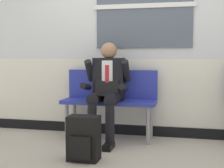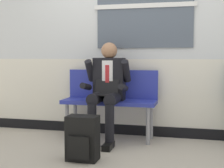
% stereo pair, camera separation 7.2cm
% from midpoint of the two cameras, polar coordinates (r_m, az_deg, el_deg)
% --- Properties ---
extents(ground_plane, '(18.00, 18.00, 0.00)m').
position_cam_midpoint_polar(ground_plane, '(4.06, 1.38, -10.75)').
color(ground_plane, '#B2A899').
extents(station_wall, '(5.27, 0.17, 3.01)m').
position_cam_midpoint_polar(station_wall, '(4.56, 3.34, 9.94)').
color(station_wall, silver).
rests_on(station_wall, ground).
extents(bench_with_person, '(1.23, 0.42, 0.91)m').
position_cam_midpoint_polar(bench_with_person, '(4.34, 0.23, -2.24)').
color(bench_with_person, '#28339E').
rests_on(bench_with_person, ground).
extents(person_seated, '(0.57, 0.70, 1.27)m').
position_cam_midpoint_polar(person_seated, '(4.14, -0.44, -0.75)').
color(person_seated, black).
rests_on(person_seated, ground).
extents(backpack, '(0.33, 0.25, 0.47)m').
position_cam_midpoint_polar(backpack, '(3.47, -4.59, -9.50)').
color(backpack, black).
rests_on(backpack, ground).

